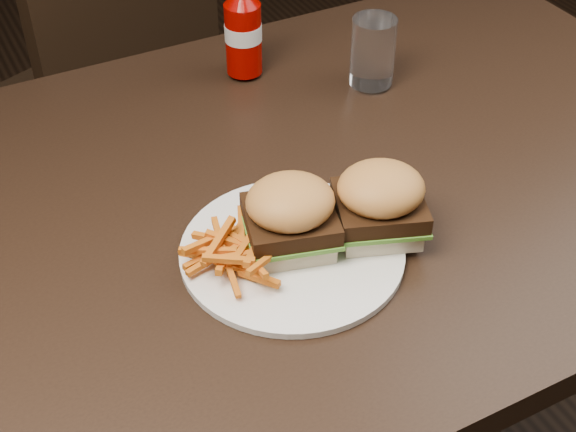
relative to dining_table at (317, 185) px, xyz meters
name	(u,v)px	position (x,y,z in m)	size (l,w,h in m)	color
dining_table	(317,185)	(0.00, 0.00, 0.00)	(1.20, 0.80, 0.04)	black
chair_far	(85,114)	(-0.13, 0.77, -0.30)	(0.43, 0.43, 0.04)	black
plate	(292,251)	(-0.10, -0.12, 0.03)	(0.26, 0.26, 0.01)	white
sandwich_half_a	(290,237)	(-0.10, -0.11, 0.04)	(0.09, 0.08, 0.02)	beige
sandwich_half_b	(378,223)	(0.00, -0.14, 0.04)	(0.09, 0.08, 0.02)	#FCE2C4
fries_pile	(244,245)	(-0.16, -0.11, 0.05)	(0.10, 0.10, 0.04)	orange
ketchup_bottle	(243,38)	(0.02, 0.27, 0.08)	(0.05, 0.05, 0.11)	#910300
tumbler	(373,51)	(0.18, 0.15, 0.08)	(0.06, 0.06, 0.10)	white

